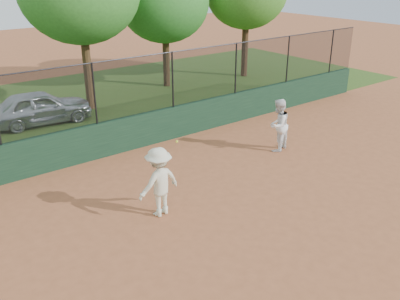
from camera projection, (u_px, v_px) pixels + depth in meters
ground at (229, 231)px, 10.85m from camera, size 80.00×80.00×0.00m
back_wall at (113, 137)px, 15.00m from camera, size 26.00×0.20×1.20m
grass_strip at (50, 111)px, 19.61m from camera, size 36.00×12.00×0.01m
parked_car at (40, 107)px, 17.87m from camera, size 4.13×2.02×1.36m
player_second at (278, 125)px, 15.19m from camera, size 1.06×0.93×1.83m
player_main at (159, 182)px, 11.24m from camera, size 1.25×0.80×2.01m
fence_assembly at (108, 90)px, 14.35m from camera, size 26.00×0.06×2.00m
tree_3 at (165, 2)px, 22.00m from camera, size 4.60×4.18×6.22m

